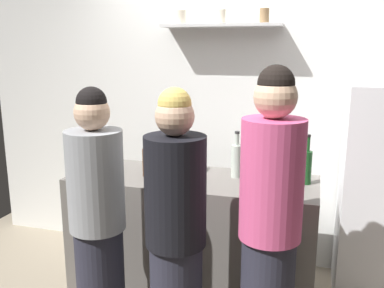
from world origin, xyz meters
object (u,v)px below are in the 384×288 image
wine_bottle_pale_glass (237,160)px  person_grey_hoodie (98,222)px  wine_bottle_amber_glass (148,161)px  utensil_holder (80,167)px  wine_bottle_green_glass (307,166)px  wine_bottle_dark_glass (283,172)px  person_blonde (176,237)px  water_bottle_plastic (269,165)px  person_pink_top (270,228)px  baking_pan (181,168)px

wine_bottle_pale_glass → person_grey_hoodie: bearing=-131.9°
wine_bottle_amber_glass → person_grey_hoodie: (-0.08, -0.62, -0.23)m
utensil_holder → wine_bottle_amber_glass: 0.51m
wine_bottle_green_glass → wine_bottle_dark_glass: bearing=-144.2°
wine_bottle_amber_glass → person_blonde: size_ratio=0.19×
water_bottle_plastic → wine_bottle_dark_glass: bearing=-53.1°
person_blonde → wine_bottle_pale_glass: bearing=105.6°
wine_bottle_amber_glass → person_grey_hoodie: person_grey_hoodie is taller
person_pink_top → person_blonde: 0.52m
utensil_holder → water_bottle_plastic: (1.36, 0.28, 0.05)m
wine_bottle_pale_glass → wine_bottle_amber_glass: 0.65m
wine_bottle_amber_glass → person_grey_hoodie: size_ratio=0.19×
baking_pan → wine_bottle_green_glass: bearing=-3.2°
wine_bottle_pale_glass → person_grey_hoodie: person_grey_hoodie is taller
wine_bottle_amber_glass → wine_bottle_dark_glass: bearing=1.8°
utensil_holder → water_bottle_plastic: size_ratio=0.92×
wine_bottle_pale_glass → wine_bottle_amber_glass: wine_bottle_pale_glass is taller
wine_bottle_dark_glass → wine_bottle_green_glass: (0.15, 0.11, 0.02)m
utensil_holder → person_pink_top: person_pink_top is taller
wine_bottle_green_glass → wine_bottle_pale_glass: bearing=177.8°
utensil_holder → water_bottle_plastic: water_bottle_plastic is taller
wine_bottle_amber_glass → water_bottle_plastic: 0.88m
wine_bottle_dark_glass → person_blonde: (-0.51, -0.73, -0.21)m
baking_pan → wine_bottle_green_glass: (0.93, -0.05, 0.10)m
wine_bottle_pale_glass → wine_bottle_amber_glass: bearing=-165.8°
utensil_holder → wine_bottle_amber_glass: wine_bottle_amber_glass is taller
water_bottle_plastic → utensil_holder: bearing=-168.5°
baking_pan → water_bottle_plastic: water_bottle_plastic is taller
wine_bottle_dark_glass → wine_bottle_green_glass: bearing=35.8°
wine_bottle_amber_glass → person_grey_hoodie: bearing=-96.9°
utensil_holder → wine_bottle_dark_glass: size_ratio=0.77×
wine_bottle_green_glass → person_pink_top: bearing=-102.7°
wine_bottle_green_glass → person_blonde: size_ratio=0.21×
baking_pan → wine_bottle_amber_glass: bearing=-134.9°
baking_pan → person_blonde: (0.26, -0.89, -0.13)m
wine_bottle_pale_glass → wine_bottle_green_glass: size_ratio=0.98×
baking_pan → wine_bottle_dark_glass: size_ratio=1.19×
utensil_holder → wine_bottle_amber_glass: size_ratio=0.72×
person_grey_hoodie → wine_bottle_dark_glass: bearing=-57.2°
water_bottle_plastic → person_pink_top: (0.09, -0.76, -0.15)m
utensil_holder → person_blonde: person_blonde is taller
person_grey_hoodie → wine_bottle_green_glass: bearing=-56.7°
baking_pan → wine_bottle_dark_glass: (0.78, -0.16, 0.08)m
baking_pan → wine_bottle_green_glass: wine_bottle_green_glass is taller
person_grey_hoodie → water_bottle_plastic: bearing=-49.1°
wine_bottle_dark_glass → person_pink_top: person_pink_top is taller
person_blonde → wine_bottle_green_glass: bearing=78.7°
baking_pan → wine_bottle_amber_glass: size_ratio=1.11×
baking_pan → water_bottle_plastic: 0.68m
utensil_holder → person_pink_top: bearing=-18.3°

